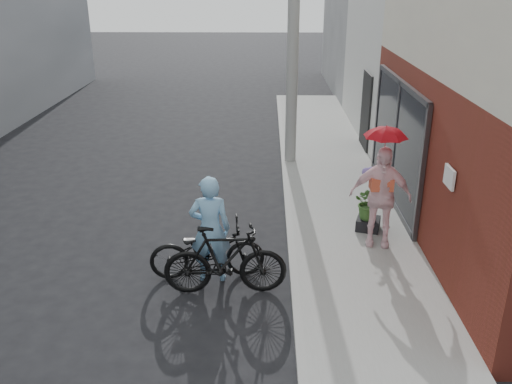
{
  "coord_description": "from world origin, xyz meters",
  "views": [
    {
      "loc": [
        0.48,
        -7.25,
        4.57
      ],
      "look_at": [
        0.31,
        1.35,
        1.1
      ],
      "focal_mm": 38.0,
      "sensor_mm": 36.0,
      "label": 1
    }
  ],
  "objects_px": {
    "bike_left": "(207,250)",
    "bike_right": "(225,260)",
    "kimono_woman": "(380,196)",
    "officer": "(210,229)",
    "utility_pole": "(293,23)",
    "planter": "(368,224)"
  },
  "relations": [
    {
      "from": "officer",
      "to": "bike_right",
      "type": "distance_m",
      "value": 0.58
    },
    {
      "from": "utility_pole",
      "to": "kimono_woman",
      "type": "bearing_deg",
      "value": -73.67
    },
    {
      "from": "bike_left",
      "to": "bike_right",
      "type": "bearing_deg",
      "value": -151.91
    },
    {
      "from": "bike_left",
      "to": "kimono_woman",
      "type": "xyz_separation_m",
      "value": [
        2.9,
        1.0,
        0.54
      ]
    },
    {
      "from": "utility_pole",
      "to": "bike_left",
      "type": "xyz_separation_m",
      "value": [
        -1.55,
        -5.61,
        -3.02
      ]
    },
    {
      "from": "utility_pole",
      "to": "bike_right",
      "type": "xyz_separation_m",
      "value": [
        -1.22,
        -6.08,
        -2.94
      ]
    },
    {
      "from": "bike_left",
      "to": "bike_right",
      "type": "relative_size",
      "value": 0.98
    },
    {
      "from": "utility_pole",
      "to": "planter",
      "type": "xyz_separation_m",
      "value": [
        1.3,
        -4.04,
        -3.27
      ]
    },
    {
      "from": "officer",
      "to": "kimono_woman",
      "type": "bearing_deg",
      "value": -161.4
    },
    {
      "from": "kimono_woman",
      "to": "planter",
      "type": "height_order",
      "value": "kimono_woman"
    },
    {
      "from": "bike_right",
      "to": "kimono_woman",
      "type": "xyz_separation_m",
      "value": [
        2.58,
        1.47,
        0.46
      ]
    },
    {
      "from": "officer",
      "to": "bike_right",
      "type": "xyz_separation_m",
      "value": [
        0.26,
        -0.41,
        -0.32
      ]
    },
    {
      "from": "officer",
      "to": "planter",
      "type": "relative_size",
      "value": 4.24
    },
    {
      "from": "officer",
      "to": "planter",
      "type": "bearing_deg",
      "value": -151.6
    },
    {
      "from": "bike_left",
      "to": "bike_right",
      "type": "xyz_separation_m",
      "value": [
        0.32,
        -0.47,
        0.08
      ]
    },
    {
      "from": "kimono_woman",
      "to": "officer",
      "type": "bearing_deg",
      "value": -147.87
    },
    {
      "from": "bike_right",
      "to": "kimono_woman",
      "type": "distance_m",
      "value": 3.0
    },
    {
      "from": "officer",
      "to": "bike_left",
      "type": "distance_m",
      "value": 0.41
    },
    {
      "from": "utility_pole",
      "to": "planter",
      "type": "relative_size",
      "value": 16.86
    },
    {
      "from": "officer",
      "to": "bike_left",
      "type": "bearing_deg",
      "value": -43.54
    },
    {
      "from": "bike_left",
      "to": "bike_right",
      "type": "height_order",
      "value": "bike_right"
    },
    {
      "from": "utility_pole",
      "to": "bike_left",
      "type": "height_order",
      "value": "utility_pole"
    }
  ]
}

